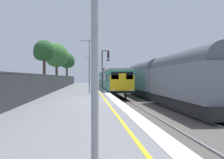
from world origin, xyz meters
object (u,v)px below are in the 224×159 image
Objects in this scene: freight_train_adjacent_track at (160,78)px; background_tree_centre at (43,52)px; background_tree_right at (56,56)px; commuter_train_at_platform at (104,79)px; speed_limit_sign at (103,75)px; signal_gantry at (104,65)px; platform_lamp_mid at (89,61)px; platform_lamp_far at (89,69)px; background_tree_left at (67,61)px.

freight_train_adjacent_track is 16.57m from background_tree_centre.
background_tree_right is at bearing 88.04° from background_tree_centre.
speed_limit_sign is (-1.85, -26.30, 0.60)m from commuter_train_at_platform.
commuter_train_at_platform is 24.70m from background_tree_centre.
signal_gantry is 0.98× the size of platform_lamp_mid.
platform_lamp_mid is at bearing -108.52° from speed_limit_sign.
speed_limit_sign is at bearing -83.66° from platform_lamp_far.
background_tree_left reaches higher than background_tree_centre.
platform_lamp_far is at bearing 99.97° from signal_gantry.
commuter_train_at_platform is 2.30× the size of freight_train_adjacent_track.
freight_train_adjacent_track is 4.91× the size of signal_gantry.
signal_gantry is at bearing 76.65° from platform_lamp_mid.
commuter_train_at_platform is 31.03m from freight_train_adjacent_track.
platform_lamp_far is 13.09m from background_tree_centre.
background_tree_left is 19.03m from background_tree_centre.
speed_limit_sign is 15.46m from platform_lamp_far.
background_tree_right reaches higher than freight_train_adjacent_track.
platform_lamp_mid is (-7.55, -0.60, 1.70)m from freight_train_adjacent_track.
background_tree_left is at bearing 113.93° from freight_train_adjacent_track.
background_tree_left is 8.79m from background_tree_right.
speed_limit_sign is (-0.36, -3.60, -1.49)m from signal_gantry.
speed_limit_sign is 5.53m from platform_lamp_mid.
signal_gantry is 0.98× the size of platform_lamp_far.
background_tree_right is (-9.45, -12.06, 4.19)m from commuter_train_at_platform.
platform_lamp_far reaches higher than commuter_train_at_platform.
background_tree_right is (-7.61, 14.23, 3.59)m from speed_limit_sign.
background_tree_centre reaches higher than commuter_train_at_platform.
freight_train_adjacent_track is 23.37m from background_tree_right.
background_tree_centre is at bearing 177.51° from signal_gantry.
background_tree_right is at bearing 107.01° from platform_lamp_mid.
signal_gantry reaches higher than commuter_train_at_platform.
signal_gantry is 8.92m from platform_lamp_mid.
signal_gantry is (-1.49, -22.70, 2.09)m from commuter_train_at_platform.
background_tree_centre is 0.87× the size of background_tree_right.
background_tree_centre is (-6.26, -11.34, 1.90)m from platform_lamp_far.
platform_lamp_mid is 20.31m from background_tree_right.
background_tree_right reaches higher than signal_gantry.
freight_train_adjacent_track is 4.80× the size of platform_lamp_mid.
commuter_train_at_platform is 22.84m from signal_gantry.
platform_lamp_far is at bearing -107.88° from commuter_train_at_platform.
background_tree_left is 0.90× the size of background_tree_right.
freight_train_adjacent_track is 30.18m from background_tree_left.
speed_limit_sign is at bearing 142.59° from freight_train_adjacent_track.
platform_lamp_mid is 0.82× the size of background_tree_centre.
background_tree_right is at bearing 118.12° from speed_limit_sign.
platform_lamp_far is at bearing 90.00° from platform_lamp_mid.
background_tree_right is (-5.91, 19.31, 2.19)m from platform_lamp_mid.
freight_train_adjacent_track is at bearing -55.78° from signal_gantry.
signal_gantry is 11.89m from platform_lamp_far.
commuter_train_at_platform is 11.30× the size of signal_gantry.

